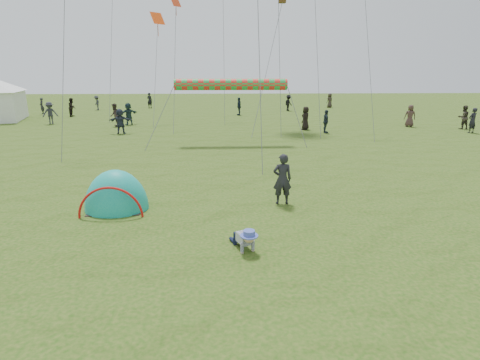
{
  "coord_description": "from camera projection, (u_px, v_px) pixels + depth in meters",
  "views": [
    {
      "loc": [
        0.67,
        -8.51,
        4.02
      ],
      "look_at": [
        1.17,
        2.04,
        1.0
      ],
      "focal_mm": 28.0,
      "sensor_mm": 36.0,
      "label": 1
    }
  ],
  "objects": [
    {
      "name": "ground",
      "position": [
        197.0,
        242.0,
        9.25
      ],
      "size": [
        140.0,
        140.0,
        0.0
      ],
      "primitive_type": "plane",
      "color": "#1B470C"
    },
    {
      "name": "crawling_toddler",
      "position": [
        245.0,
        238.0,
        8.78
      ],
      "size": [
        0.78,
        0.91,
        0.59
      ],
      "primitive_type": null,
      "rotation": [
        0.0,
        0.0,
        0.38
      ],
      "color": "black",
      "rests_on": "ground"
    },
    {
      "name": "crowd_person_15",
      "position": [
        288.0,
        103.0,
        41.28
      ],
      "size": [
        1.04,
        1.28,
        1.73
      ],
      "primitive_type": "imported",
      "rotation": [
        0.0,
        0.0,
        1.98
      ],
      "color": "black",
      "rests_on": "ground"
    },
    {
      "name": "crowd_person_10",
      "position": [
        410.0,
        116.0,
        28.98
      ],
      "size": [
        0.94,
        0.74,
        1.68
      ],
      "primitive_type": "imported",
      "rotation": [
        0.0,
        0.0,
        2.87
      ],
      "color": "#422D29",
      "rests_on": "ground"
    },
    {
      "name": "crowd_person_14",
      "position": [
        326.0,
        121.0,
        25.94
      ],
      "size": [
        0.45,
        0.96,
        1.59
      ],
      "primitive_type": "imported",
      "rotation": [
        0.0,
        0.0,
        1.51
      ],
      "color": "#212C35",
      "rests_on": "ground"
    },
    {
      "name": "crowd_person_8",
      "position": [
        7.0,
        112.0,
        31.93
      ],
      "size": [
        0.96,
        0.46,
        1.6
      ],
      "primitive_type": "imported",
      "rotation": [
        0.0,
        0.0,
        3.22
      ],
      "color": "black",
      "rests_on": "ground"
    },
    {
      "name": "crowd_person_0",
      "position": [
        472.0,
        120.0,
        25.94
      ],
      "size": [
        0.73,
        0.59,
        1.73
      ],
      "primitive_type": "imported",
      "rotation": [
        0.0,
        0.0,
        3.46
      ],
      "color": "black",
      "rests_on": "ground"
    },
    {
      "name": "standing_adult",
      "position": [
        282.0,
        179.0,
        11.75
      ],
      "size": [
        0.61,
        0.41,
        1.63
      ],
      "primitive_type": "imported",
      "rotation": [
        0.0,
        0.0,
        3.17
      ],
      "color": "black",
      "rests_on": "ground"
    },
    {
      "name": "crowd_person_4",
      "position": [
        330.0,
        100.0,
        45.18
      ],
      "size": [
        0.99,
        0.89,
        1.7
      ],
      "primitive_type": "imported",
      "rotation": [
        0.0,
        0.0,
        3.68
      ],
      "color": "#302921",
      "rests_on": "ground"
    },
    {
      "name": "diamond_kite_6",
      "position": [
        176.0,
        2.0,
        27.97
      ],
      "size": [
        0.79,
        0.79,
        0.65
      ],
      "primitive_type": "plane",
      "rotation": [
        1.05,
        0.0,
        0.79
      ],
      "color": "red"
    },
    {
      "name": "crowd_person_12",
      "position": [
        150.0,
        100.0,
        44.74
      ],
      "size": [
        0.76,
        0.63,
        1.78
      ],
      "primitive_type": "imported",
      "rotation": [
        0.0,
        0.0,
        2.77
      ],
      "color": "black",
      "rests_on": "ground"
    },
    {
      "name": "crowd_person_16",
      "position": [
        306.0,
        118.0,
        27.4
      ],
      "size": [
        0.91,
        0.98,
        1.69
      ],
      "primitive_type": "imported",
      "rotation": [
        0.0,
        0.0,
        4.1
      ],
      "color": "black",
      "rests_on": "ground"
    },
    {
      "name": "diamond_kite_1",
      "position": [
        157.0,
        18.0,
        30.81
      ],
      "size": [
        1.19,
        1.19,
        0.97
      ],
      "primitive_type": "plane",
      "rotation": [
        1.05,
        0.0,
        0.79
      ],
      "color": "#ED450B"
    },
    {
      "name": "crowd_person_1",
      "position": [
        115.0,
        115.0,
        29.03
      ],
      "size": [
        0.88,
        1.01,
        1.77
      ],
      "primitive_type": "imported",
      "rotation": [
        0.0,
        0.0,
        4.99
      ],
      "color": "#3C302C",
      "rests_on": "ground"
    },
    {
      "name": "crowd_person_6",
      "position": [
        42.0,
        106.0,
        38.23
      ],
      "size": [
        0.54,
        0.67,
        1.61
      ],
      "primitive_type": "imported",
      "rotation": [
        0.0,
        0.0,
        5.0
      ],
      "color": "#25242A",
      "rests_on": "ground"
    },
    {
      "name": "popup_tent",
      "position": [
        117.0,
        209.0,
        11.5
      ],
      "size": [
        1.93,
        1.59,
        2.47
      ],
      "primitive_type": "ellipsoid",
      "rotation": [
        0.0,
        0.0,
        0.01
      ],
      "color": "#088D8E",
      "rests_on": "ground"
    },
    {
      "name": "crowd_person_5",
      "position": [
        120.0,
        121.0,
        25.58
      ],
      "size": [
        1.61,
        0.61,
        1.71
      ],
      "primitive_type": "imported",
      "rotation": [
        0.0,
        0.0,
        3.21
      ],
      "color": "#2D3446",
      "rests_on": "ground"
    },
    {
      "name": "crowd_person_7",
      "position": [
        72.0,
        107.0,
        35.9
      ],
      "size": [
        0.68,
        0.86,
        1.75
      ],
      "primitive_type": "imported",
      "rotation": [
        0.0,
        0.0,
        1.55
      ],
      "color": "black",
      "rests_on": "ground"
    },
    {
      "name": "crowd_person_9",
      "position": [
        97.0,
        103.0,
        42.17
      ],
      "size": [
        1.06,
        1.19,
        1.6
      ],
      "primitive_type": "imported",
      "rotation": [
        0.0,
        0.0,
        5.29
      ],
      "color": "#2E3035",
      "rests_on": "ground"
    },
    {
      "name": "crowd_person_3",
      "position": [
        50.0,
        113.0,
        30.5
      ],
      "size": [
        1.31,
        1.03,
        1.78
      ],
      "primitive_type": "imported",
      "rotation": [
        0.0,
        0.0,
        0.37
      ],
      "color": "#2B2B33",
      "rests_on": "ground"
    },
    {
      "name": "crowd_person_11",
      "position": [
        129.0,
        114.0,
        30.04
      ],
      "size": [
        1.6,
        1.41,
        1.75
      ],
      "primitive_type": "imported",
      "rotation": [
        0.0,
        0.0,
        3.8
      ],
      "color": "#20363F",
      "rests_on": "ground"
    },
    {
      "name": "rainbow_tube_kite",
      "position": [
        231.0,
        84.0,
        21.31
      ],
      "size": [
        6.41,
        0.64,
        0.64
      ],
      "primitive_type": "cylinder",
      "rotation": [
        0.0,
        1.57,
        0.0
      ],
      "color": "red"
    },
    {
      "name": "crowd_person_2",
      "position": [
        239.0,
        106.0,
        36.94
      ],
      "size": [
        0.55,
        1.06,
        1.73
      ],
      "primitive_type": "imported",
      "rotation": [
        0.0,
        0.0,
        4.85
      ],
      "color": "#192430",
      "rests_on": "ground"
    },
    {
      "name": "crowd_person_13",
      "position": [
        463.0,
        117.0,
        27.74
      ],
      "size": [
        0.89,
        0.72,
        1.74
      ],
      "primitive_type": "imported",
      "rotation": [
        0.0,
        0.0,
        3.22
      ],
      "color": "#342D25",
      "rests_on": "ground"
    }
  ]
}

